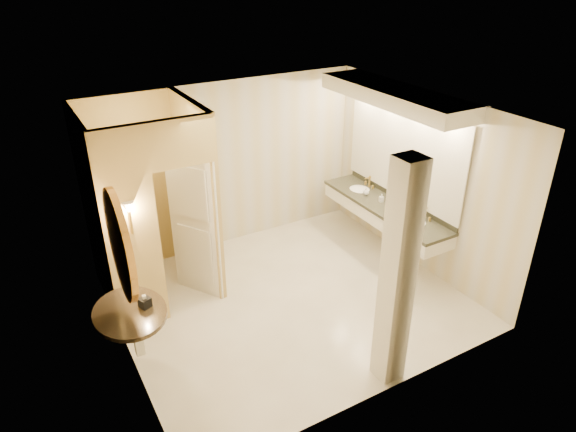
{
  "coord_description": "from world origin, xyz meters",
  "views": [
    {
      "loc": [
        -2.97,
        -5.13,
        4.39
      ],
      "look_at": [
        0.08,
        0.2,
        1.23
      ],
      "focal_mm": 32.0,
      "sensor_mm": 36.0,
      "label": 1
    }
  ],
  "objects": [
    {
      "name": "soap_bottle_c",
      "position": [
        1.94,
        0.18,
        0.98
      ],
      "size": [
        0.11,
        0.11,
        0.21
      ],
      "primitive_type": "imported",
      "rotation": [
        0.0,
        0.0,
        0.39
      ],
      "color": "#C6B28C",
      "rests_on": "vanity"
    },
    {
      "name": "wall_right",
      "position": [
        2.25,
        0.0,
        1.35
      ],
      "size": [
        0.02,
        4.0,
        2.7
      ],
      "primitive_type": "cube",
      "color": "beige",
      "rests_on": "floor"
    },
    {
      "name": "pillar",
      "position": [
        0.27,
        -1.8,
        1.35
      ],
      "size": [
        0.28,
        0.28,
        2.7
      ],
      "primitive_type": "cube",
      "color": "white",
      "rests_on": "floor"
    },
    {
      "name": "soap_bottle_a",
      "position": [
        1.95,
        0.49,
        0.94
      ],
      "size": [
        0.07,
        0.07,
        0.13
      ],
      "primitive_type": "imported",
      "rotation": [
        0.0,
        0.0,
        -0.18
      ],
      "color": "beige",
      "rests_on": "vanity"
    },
    {
      "name": "floor",
      "position": [
        0.0,
        0.0,
        0.0
      ],
      "size": [
        4.5,
        4.5,
        0.0
      ],
      "primitive_type": "plane",
      "color": "white",
      "rests_on": "ground"
    },
    {
      "name": "wall_back",
      "position": [
        0.0,
        2.0,
        1.35
      ],
      "size": [
        4.5,
        0.02,
        2.7
      ],
      "primitive_type": "cube",
      "color": "beige",
      "rests_on": "floor"
    },
    {
      "name": "ceiling",
      "position": [
        0.0,
        0.0,
        2.7
      ],
      "size": [
        4.5,
        4.5,
        0.0
      ],
      "primitive_type": "plane",
      "rotation": [
        3.14,
        0.0,
        0.0
      ],
      "color": "white",
      "rests_on": "wall_back"
    },
    {
      "name": "tissue_box",
      "position": [
        -2.05,
        -0.33,
        0.93
      ],
      "size": [
        0.15,
        0.15,
        0.11
      ],
      "primitive_type": "cube",
      "rotation": [
        0.0,
        0.0,
        0.4
      ],
      "color": "black",
      "rests_on": "console_shelf"
    },
    {
      "name": "wall_left",
      "position": [
        -2.25,
        0.0,
        1.35
      ],
      "size": [
        0.02,
        4.0,
        2.7
      ],
      "primitive_type": "cube",
      "color": "beige",
      "rests_on": "floor"
    },
    {
      "name": "toilet",
      "position": [
        -1.77,
        1.63,
        0.36
      ],
      "size": [
        0.47,
        0.74,
        0.72
      ],
      "primitive_type": "imported",
      "rotation": [
        0.0,
        0.0,
        3.03
      ],
      "color": "white",
      "rests_on": "floor"
    },
    {
      "name": "toilet_closet",
      "position": [
        -1.13,
        0.97,
        1.39
      ],
      "size": [
        1.5,
        1.55,
        2.7
      ],
      "color": "#D9C972",
      "rests_on": "floor"
    },
    {
      "name": "wall_front",
      "position": [
        0.0,
        -2.0,
        1.35
      ],
      "size": [
        4.5,
        0.02,
        2.7
      ],
      "primitive_type": "cube",
      "color": "beige",
      "rests_on": "floor"
    },
    {
      "name": "vanity",
      "position": [
        1.98,
        0.39,
        1.63
      ],
      "size": [
        0.75,
        2.66,
        2.09
      ],
      "color": "white",
      "rests_on": "floor"
    },
    {
      "name": "wall_sconce",
      "position": [
        -1.93,
        0.43,
        1.73
      ],
      "size": [
        0.14,
        0.14,
        0.42
      ],
      "color": "gold",
      "rests_on": "toilet_closet"
    },
    {
      "name": "console_shelf",
      "position": [
        -2.21,
        -0.32,
        1.34
      ],
      "size": [
        0.99,
        0.99,
        1.94
      ],
      "color": "black",
      "rests_on": "floor"
    },
    {
      "name": "soap_bottle_b",
      "position": [
        1.9,
        0.82,
        0.94
      ],
      "size": [
        0.13,
        0.13,
        0.13
      ],
      "primitive_type": "imported",
      "rotation": [
        0.0,
        0.0,
        -0.42
      ],
      "color": "silver",
      "rests_on": "vanity"
    }
  ]
}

